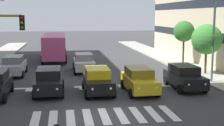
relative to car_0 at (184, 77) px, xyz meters
The scene contains 12 objects.
ground_plane 8.55m from the car_0, 39.06° to the left, with size 180.00×180.00×0.00m, color #38383A.
crosswalk_markings 8.55m from the car_0, 39.06° to the left, with size 7.65×2.80×0.01m.
car_0 is the anchor object (origin of this frame).
car_1 3.57m from the car_0, ahead, with size 2.02×4.44×1.72m.
car_2 6.40m from the car_0, ahead, with size 2.02×4.44×1.72m.
car_3 9.70m from the car_0, ahead, with size 2.02×4.44×1.72m.
car_row2_0 14.95m from the car_0, 28.89° to the right, with size 2.02×4.44×1.72m.
car_row2_1 10.58m from the car_0, 50.18° to the right, with size 2.02×4.44×1.72m.
bus_behind_traffic 19.50m from the car_0, 60.13° to the right, with size 2.78×10.50×3.00m.
street_lamp_left 4.43m from the car_0, 149.51° to the right, with size 3.22×0.28×6.96m.
street_tree_1 6.54m from the car_0, 129.53° to the right, with size 2.70×2.70×4.41m.
street_tree_2 11.43m from the car_0, 111.25° to the right, with size 2.22×2.22×4.59m.
Camera 1 is at (2.10, 15.88, 5.33)m, focal length 50.05 mm.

